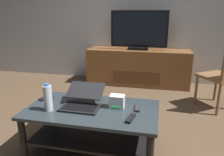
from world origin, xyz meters
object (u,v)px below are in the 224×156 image
(cell_phone, at_px, (46,98))
(tv_remote, at_px, (131,118))
(television, at_px, (139,31))
(water_bottle_near, at_px, (48,98))
(laptop, at_px, (82,100))
(router_box, at_px, (117,101))
(soundbar_remote, at_px, (138,108))
(coffee_table, at_px, (93,120))
(media_cabinet, at_px, (138,67))

(cell_phone, bearing_deg, tv_remote, 17.95)
(television, relative_size, water_bottle_near, 3.87)
(laptop, relative_size, tv_remote, 2.41)
(router_box, height_order, soundbar_remote, router_box)
(laptop, height_order, tv_remote, laptop)
(coffee_table, distance_m, laptop, 0.21)
(laptop, distance_m, router_box, 0.33)
(router_box, xyz_separation_m, tv_remote, (0.16, -0.21, -0.05))
(media_cabinet, bearing_deg, laptop, -98.24)
(coffee_table, bearing_deg, television, 84.64)
(router_box, height_order, cell_phone, router_box)
(media_cabinet, distance_m, router_box, 2.03)
(television, height_order, router_box, television)
(coffee_table, distance_m, soundbar_remote, 0.44)
(coffee_table, bearing_deg, tv_remote, -20.97)
(media_cabinet, bearing_deg, television, -90.00)
(laptop, distance_m, soundbar_remote, 0.52)
(coffee_table, distance_m, tv_remote, 0.43)
(tv_remote, bearing_deg, laptop, 170.32)
(coffee_table, height_order, cell_phone, cell_phone)
(water_bottle_near, bearing_deg, tv_remote, -1.09)
(media_cabinet, relative_size, water_bottle_near, 7.14)
(television, relative_size, tv_remote, 6.10)
(media_cabinet, distance_m, television, 0.64)
(cell_phone, height_order, soundbar_remote, soundbar_remote)
(router_box, distance_m, tv_remote, 0.27)
(coffee_table, bearing_deg, router_box, 16.56)
(television, xyz_separation_m, soundbar_remote, (0.22, -1.99, -0.53))
(coffee_table, height_order, laptop, laptop)
(television, xyz_separation_m, water_bottle_near, (-0.56, -2.20, -0.43))
(media_cabinet, relative_size, cell_phone, 12.85)
(soundbar_remote, bearing_deg, router_box, -178.07)
(soundbar_remote, bearing_deg, coffee_table, -171.45)
(tv_remote, bearing_deg, router_box, 137.12)
(cell_phone, xyz_separation_m, soundbar_remote, (0.94, -0.03, 0.01))
(laptop, bearing_deg, router_box, 6.15)
(laptop, relative_size, soundbar_remote, 2.41)
(router_box, relative_size, cell_phone, 0.96)
(media_cabinet, height_order, soundbar_remote, media_cabinet)
(router_box, bearing_deg, water_bottle_near, -161.54)
(television, bearing_deg, soundbar_remote, -83.80)
(coffee_table, xyz_separation_m, laptop, (-0.10, 0.03, 0.18))
(cell_phone, xyz_separation_m, tv_remote, (0.90, -0.26, 0.01))
(coffee_table, distance_m, water_bottle_near, 0.46)
(coffee_table, relative_size, tv_remote, 7.51)
(laptop, xyz_separation_m, cell_phone, (-0.42, 0.08, -0.05))
(laptop, xyz_separation_m, soundbar_remote, (0.51, 0.05, -0.05))
(laptop, bearing_deg, media_cabinet, 81.76)
(coffee_table, height_order, media_cabinet, media_cabinet)
(router_box, height_order, tv_remote, router_box)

